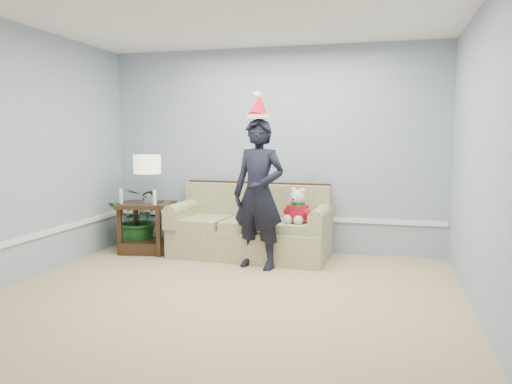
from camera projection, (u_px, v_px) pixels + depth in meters
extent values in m
cube|color=tan|center=(210.00, 312.00, 4.40)|extent=(4.50, 5.00, 0.02)
cube|color=#909FB8|center=(273.00, 150.00, 6.66)|extent=(4.50, 0.02, 2.70)
cube|color=#909FB8|center=(497.00, 161.00, 3.68)|extent=(0.02, 5.00, 2.70)
cube|color=white|center=(272.00, 217.00, 6.74)|extent=(4.48, 0.03, 0.06)
cube|color=#54642F|center=(250.00, 242.00, 6.37)|extent=(2.03, 0.96, 0.38)
cube|color=#54642F|center=(203.00, 222.00, 6.45)|extent=(0.62, 0.71, 0.11)
cube|color=#54642F|center=(249.00, 224.00, 6.30)|extent=(0.62, 0.71, 0.11)
cube|color=#54642F|center=(297.00, 226.00, 6.14)|extent=(0.62, 0.71, 0.11)
cube|color=#54642F|center=(256.00, 204.00, 6.63)|extent=(1.99, 0.30, 0.53)
cube|color=black|center=(257.00, 184.00, 6.66)|extent=(1.98, 0.17, 0.05)
cube|color=#54642F|center=(183.00, 216.00, 6.57)|extent=(0.22, 0.86, 0.23)
cube|color=#54642F|center=(321.00, 222.00, 6.11)|extent=(0.22, 0.86, 0.23)
cube|color=#382214|center=(146.00, 205.00, 6.60)|extent=(0.77, 0.68, 0.06)
cube|color=#382214|center=(147.00, 246.00, 6.66)|extent=(0.70, 0.61, 0.15)
cube|color=#382214|center=(120.00, 229.00, 6.49)|extent=(0.06, 0.06, 0.66)
cube|color=#382214|center=(159.00, 231.00, 6.35)|extent=(0.06, 0.06, 0.66)
cube|color=#382214|center=(136.00, 224.00, 6.91)|extent=(0.06, 0.06, 0.66)
cube|color=#382214|center=(173.00, 225.00, 6.77)|extent=(0.06, 0.06, 0.66)
cylinder|color=silver|center=(148.00, 202.00, 6.56)|extent=(0.17, 0.17, 0.03)
sphere|color=silver|center=(148.00, 195.00, 6.55)|extent=(0.10, 0.10, 0.10)
cylinder|color=silver|center=(148.00, 183.00, 6.53)|extent=(0.03, 0.03, 0.36)
cylinder|color=#F2E3C0|center=(147.00, 164.00, 6.51)|extent=(0.36, 0.36, 0.24)
cylinder|color=silver|center=(121.00, 200.00, 6.49)|extent=(0.05, 0.05, 0.11)
cylinder|color=white|center=(121.00, 192.00, 6.48)|extent=(0.04, 0.04, 0.09)
cylinder|color=silver|center=(155.00, 201.00, 6.37)|extent=(0.05, 0.05, 0.11)
cylinder|color=white|center=(154.00, 193.00, 6.36)|extent=(0.04, 0.04, 0.09)
imported|color=#1A5521|center=(140.00, 218.00, 6.81)|extent=(0.85, 0.77, 0.85)
imported|color=black|center=(259.00, 194.00, 5.78)|extent=(0.71, 0.55, 1.74)
cylinder|color=white|center=(259.00, 117.00, 5.68)|extent=(0.32, 0.32, 0.05)
cone|color=red|center=(259.00, 105.00, 5.68)|extent=(0.28, 0.33, 0.31)
sphere|color=white|center=(257.00, 95.00, 5.58)|extent=(0.08, 0.08, 0.08)
sphere|color=white|center=(298.00, 212.00, 6.06)|extent=(0.25, 0.25, 0.25)
cylinder|color=red|center=(298.00, 212.00, 6.06)|extent=(0.34, 0.34, 0.18)
cylinder|color=#105E1F|center=(298.00, 204.00, 6.05)|extent=(0.23, 0.23, 0.03)
sphere|color=white|center=(291.00, 220.00, 5.98)|extent=(0.12, 0.12, 0.12)
sphere|color=white|center=(302.00, 220.00, 5.94)|extent=(0.12, 0.12, 0.12)
sphere|color=white|center=(298.00, 197.00, 6.03)|extent=(0.18, 0.18, 0.18)
sphere|color=black|center=(296.00, 199.00, 5.93)|extent=(0.03, 0.03, 0.03)
sphere|color=white|center=(293.00, 190.00, 6.05)|extent=(0.07, 0.07, 0.07)
sphere|color=white|center=(303.00, 191.00, 6.02)|extent=(0.07, 0.07, 0.07)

